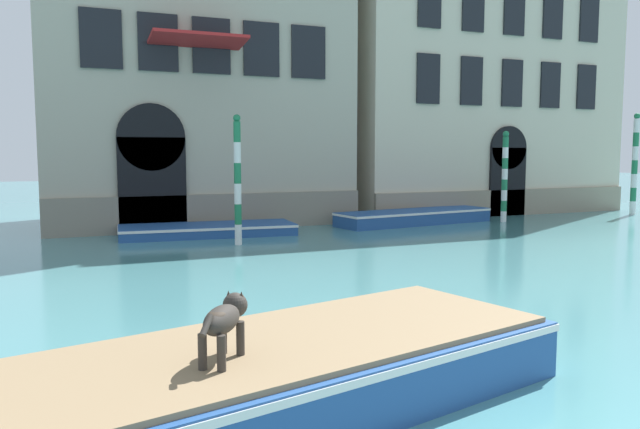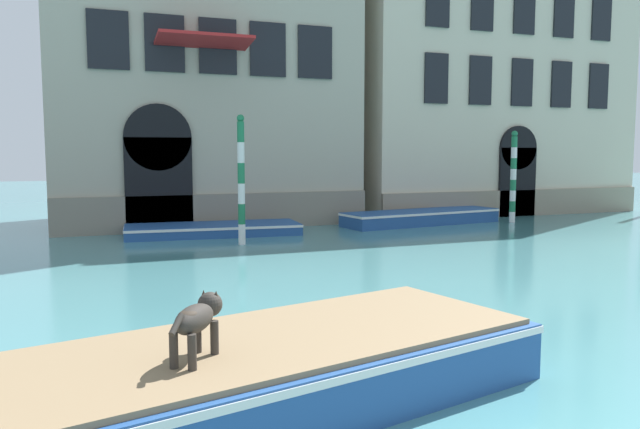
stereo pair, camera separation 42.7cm
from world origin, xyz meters
name	(u,v)px [view 1 (the left image)]	position (x,y,z in m)	size (l,w,h in m)	color
palazzo_right	(468,52)	(11.68, 22.18, 7.17)	(12.60, 6.13, 14.36)	beige
boat_foreground	(250,379)	(-3.98, 4.19, 0.38)	(7.42, 3.88, 0.72)	#234C8C
dog_on_deck	(224,319)	(-4.30, 3.90, 1.11)	(0.61, 0.77, 0.60)	#332D28
boat_moored_near_palazzo	(208,230)	(-1.33, 17.83, 0.19)	(5.63, 2.31, 0.36)	#234C8C
boat_moored_far	(414,217)	(6.45, 18.08, 0.27)	(6.39, 2.42, 0.51)	#234C8C
mooring_pole_0	(505,176)	(9.94, 17.34, 1.74)	(0.23, 0.23, 3.44)	white
mooring_pole_1	(635,164)	(16.69, 17.32, 2.15)	(0.25, 0.25, 4.27)	white
mooring_pole_2	(238,180)	(-0.96, 15.57, 1.88)	(0.21, 0.21, 3.72)	white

